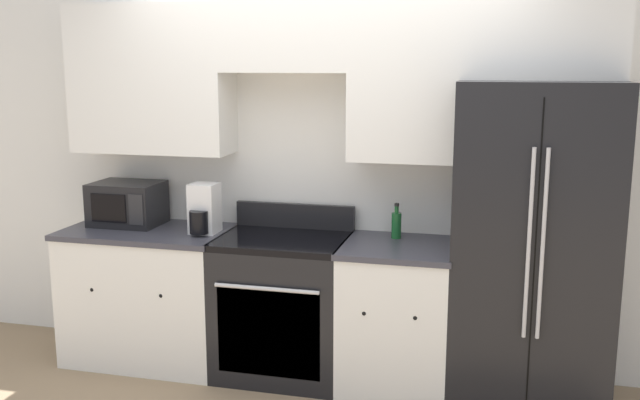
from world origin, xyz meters
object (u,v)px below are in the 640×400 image
microwave (127,203)px  bottle (396,224)px  oven_range (283,305)px  refrigerator (532,244)px

microwave → bottle: bearing=2.1°
oven_range → microwave: size_ratio=2.36×
oven_range → refrigerator: refrigerator is taller
refrigerator → microwave: size_ratio=4.18×
microwave → bottle: size_ratio=2.03×
microwave → bottle: 1.80m
oven_range → microwave: microwave is taller
oven_range → refrigerator: size_ratio=0.56×
bottle → refrigerator: bearing=-8.0°
refrigerator → bottle: bearing=172.0°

